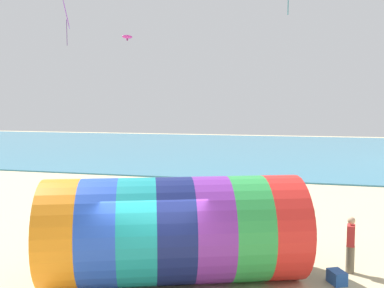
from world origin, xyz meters
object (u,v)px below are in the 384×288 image
object	(u,v)px
giant_inflatable_tube	(175,230)
bystander_near_water	(80,195)
cooler_box	(337,277)
kite_magenta_parafoil	(127,37)
kite_handler	(351,244)
kite_purple_diamond	(66,15)

from	to	relation	value
giant_inflatable_tube	bystander_near_water	size ratio (longest dim) A/B	4.78
giant_inflatable_tube	bystander_near_water	bearing A→B (deg)	135.67
cooler_box	kite_magenta_parafoil	bearing A→B (deg)	131.09
kite_handler	bystander_near_water	xyz separation A→B (m)	(-11.05, 4.35, -0.05)
bystander_near_water	cooler_box	bearing A→B (deg)	-26.30
kite_purple_diamond	bystander_near_water	distance (m)	11.16
bystander_near_water	kite_magenta_parafoil	bearing A→B (deg)	96.91
giant_inflatable_tube	kite_handler	xyz separation A→B (m)	(4.74, 1.81, -0.60)
kite_purple_diamond	bystander_near_water	world-z (taller)	kite_purple_diamond
cooler_box	giant_inflatable_tube	bearing A→B (deg)	-168.11
kite_purple_diamond	cooler_box	bearing A→B (deg)	-36.68
giant_inflatable_tube	cooler_box	world-z (taller)	giant_inflatable_tube
kite_purple_diamond	bystander_near_water	size ratio (longest dim) A/B	1.57
giant_inflatable_tube	kite_handler	distance (m)	5.11
kite_handler	kite_purple_diamond	size ratio (longest dim) A/B	0.67
kite_magenta_parafoil	giant_inflatable_tube	bearing A→B (deg)	-62.87
kite_purple_diamond	cooler_box	world-z (taller)	kite_purple_diamond
giant_inflatable_tube	kite_handler	bearing A→B (deg)	20.88
kite_handler	bystander_near_water	world-z (taller)	kite_handler
kite_handler	cooler_box	size ratio (longest dim) A/B	3.17
giant_inflatable_tube	cooler_box	bearing A→B (deg)	11.89
giant_inflatable_tube	kite_handler	size ratio (longest dim) A/B	4.56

